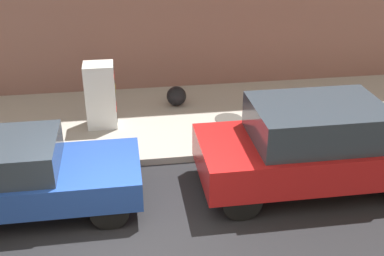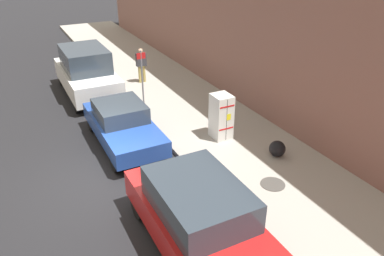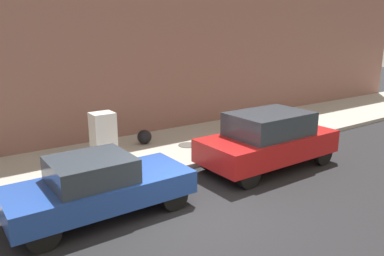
% 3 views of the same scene
% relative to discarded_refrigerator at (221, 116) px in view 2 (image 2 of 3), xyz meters
% --- Properties ---
extents(ground_plane, '(80.00, 80.00, 0.00)m').
position_rel_discarded_refrigerator_xyz_m(ground_plane, '(4.33, 0.53, -0.94)').
color(ground_plane, black).
extents(sidewalk_slab, '(4.15, 44.00, 0.16)m').
position_rel_discarded_refrigerator_xyz_m(sidewalk_slab, '(-0.23, 0.53, -0.86)').
color(sidewalk_slab, '#9E998E').
rests_on(sidewalk_slab, ground).
extents(building_facade_near, '(2.13, 39.60, 7.55)m').
position_rel_discarded_refrigerator_xyz_m(building_facade_near, '(-3.37, 0.53, 2.83)').
color(building_facade_near, '#7F564C').
rests_on(building_facade_near, ground).
extents(discarded_refrigerator, '(0.61, 0.71, 1.57)m').
position_rel_discarded_refrigerator_xyz_m(discarded_refrigerator, '(0.00, 0.00, 0.00)').
color(discarded_refrigerator, silver).
rests_on(discarded_refrigerator, sidewalk_slab).
extents(manhole_cover, '(0.70, 0.70, 0.02)m').
position_rel_discarded_refrigerator_xyz_m(manhole_cover, '(0.14, 3.12, -0.78)').
color(manhole_cover, '#47443F').
rests_on(manhole_cover, sidewalk_slab).
extents(street_sign_post, '(0.36, 0.07, 2.27)m').
position_rel_discarded_refrigerator_xyz_m(street_sign_post, '(1.38, -3.91, 0.50)').
color(street_sign_post, slate).
rests_on(street_sign_post, sidewalk_slab).
extents(trash_bag, '(0.52, 0.52, 0.52)m').
position_rel_discarded_refrigerator_xyz_m(trash_bag, '(-0.93, 1.93, -0.52)').
color(trash_bag, black).
rests_on(trash_bag, sidewalk_slab).
extents(pedestrian_walking_far, '(0.47, 0.22, 1.64)m').
position_rel_discarded_refrigerator_xyz_m(pedestrian_walking_far, '(0.50, -6.47, 0.16)').
color(pedestrian_walking_far, '#A8934C').
rests_on(pedestrian_walking_far, sidewalk_slab).
extents(parked_van_white, '(2.03, 4.76, 2.13)m').
position_rel_discarded_refrigerator_xyz_m(parked_van_white, '(3.07, -6.49, 0.11)').
color(parked_van_white, silver).
rests_on(parked_van_white, ground).
extents(parked_hatchback_blue, '(1.75, 4.19, 1.44)m').
position_rel_discarded_refrigerator_xyz_m(parked_hatchback_blue, '(3.07, -1.39, -0.21)').
color(parked_hatchback_blue, '#23479E').
rests_on(parked_hatchback_blue, ground).
extents(parked_suv_red, '(1.95, 4.47, 1.76)m').
position_rel_discarded_refrigerator_xyz_m(parked_suv_red, '(3.07, 4.13, -0.03)').
color(parked_suv_red, red).
rests_on(parked_suv_red, ground).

